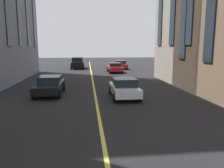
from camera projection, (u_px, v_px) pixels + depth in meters
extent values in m
cube|color=#D8C64C|center=(96.00, 100.00, 14.66)|extent=(80.00, 0.16, 0.01)
cube|color=#B21E1E|center=(120.00, 65.00, 36.03)|extent=(4.40, 1.80, 0.55)
cube|color=#19232D|center=(120.00, 62.00, 35.73)|extent=(1.85, 1.58, 0.50)
cylinder|color=black|center=(114.00, 66.00, 37.40)|extent=(0.64, 0.22, 0.64)
cylinder|color=black|center=(124.00, 66.00, 37.60)|extent=(0.64, 0.22, 0.64)
cylinder|color=black|center=(116.00, 68.00, 34.56)|extent=(0.64, 0.22, 0.64)
cylinder|color=black|center=(127.00, 67.00, 34.75)|extent=(0.64, 0.22, 0.64)
cube|color=silver|center=(124.00, 89.00, 15.49)|extent=(3.90, 1.75, 0.55)
cube|color=#19232D|center=(125.00, 82.00, 15.21)|extent=(1.64, 1.54, 0.55)
cylinder|color=black|center=(111.00, 90.00, 16.70)|extent=(0.60, 0.21, 0.60)
cylinder|color=black|center=(132.00, 89.00, 16.89)|extent=(0.60, 0.21, 0.60)
cylinder|color=black|center=(115.00, 98.00, 14.18)|extent=(0.60, 0.21, 0.60)
cylinder|color=black|center=(140.00, 97.00, 14.37)|extent=(0.60, 0.21, 0.60)
cube|color=black|center=(78.00, 64.00, 36.24)|extent=(4.70, 1.95, 0.80)
cube|color=#19232D|center=(77.00, 59.00, 36.11)|extent=(2.58, 1.72, 0.70)
cylinder|color=black|center=(83.00, 67.00, 34.89)|extent=(0.76, 0.27, 0.76)
cylinder|color=black|center=(71.00, 67.00, 34.68)|extent=(0.76, 0.27, 0.76)
cylinder|color=black|center=(83.00, 65.00, 37.93)|extent=(0.76, 0.27, 0.76)
cylinder|color=black|center=(73.00, 66.00, 37.72)|extent=(0.76, 0.27, 0.76)
cube|color=#B21E1E|center=(115.00, 68.00, 30.89)|extent=(4.40, 1.80, 0.55)
cube|color=#19232D|center=(115.00, 65.00, 30.58)|extent=(1.85, 1.58, 0.50)
cylinder|color=black|center=(108.00, 69.00, 32.26)|extent=(0.64, 0.22, 0.64)
cylinder|color=black|center=(119.00, 69.00, 32.45)|extent=(0.64, 0.22, 0.64)
cylinder|color=black|center=(110.00, 71.00, 29.42)|extent=(0.64, 0.22, 0.64)
cylinder|color=black|center=(122.00, 71.00, 29.61)|extent=(0.64, 0.22, 0.64)
cube|color=black|center=(50.00, 87.00, 16.49)|extent=(4.40, 1.80, 0.55)
cube|color=#19232D|center=(50.00, 79.00, 16.62)|extent=(1.85, 1.58, 0.50)
cylinder|color=black|center=(59.00, 94.00, 15.21)|extent=(0.64, 0.22, 0.64)
cylinder|color=black|center=(34.00, 94.00, 15.02)|extent=(0.64, 0.22, 0.64)
cylinder|color=black|center=(64.00, 86.00, 18.05)|extent=(0.64, 0.22, 0.64)
cylinder|color=black|center=(42.00, 87.00, 17.86)|extent=(0.64, 0.22, 0.64)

